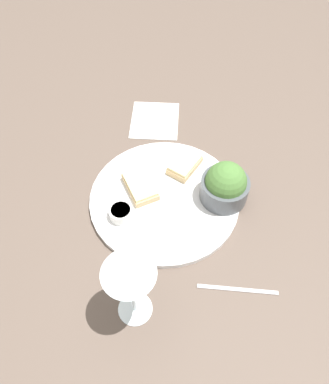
# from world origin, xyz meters

# --- Properties ---
(ground_plane) EXTENTS (4.00, 4.00, 0.00)m
(ground_plane) POSITION_xyz_m (0.00, 0.00, 0.00)
(ground_plane) COLOR brown
(dinner_plate) EXTENTS (0.36, 0.36, 0.01)m
(dinner_plate) POSITION_xyz_m (0.00, 0.00, 0.01)
(dinner_plate) COLOR white
(dinner_plate) RESTS_ON ground_plane
(salad_bowl) EXTENTS (0.11, 0.11, 0.11)m
(salad_bowl) POSITION_xyz_m (0.03, -0.14, 0.06)
(salad_bowl) COLOR #4C5156
(salad_bowl) RESTS_ON dinner_plate
(sauce_ramekin) EXTENTS (0.05, 0.05, 0.03)m
(sauce_ramekin) POSITION_xyz_m (-0.07, 0.09, 0.03)
(sauce_ramekin) COLOR white
(sauce_ramekin) RESTS_ON dinner_plate
(cheese_toast_near) EXTENTS (0.12, 0.11, 0.03)m
(cheese_toast_near) POSITION_xyz_m (0.01, 0.06, 0.03)
(cheese_toast_near) COLOR #D1B27F
(cheese_toast_near) RESTS_ON dinner_plate
(cheese_toast_far) EXTENTS (0.10, 0.08, 0.03)m
(cheese_toast_far) POSITION_xyz_m (0.10, -0.03, 0.03)
(cheese_toast_far) COLOR #D1B27F
(cheese_toast_far) RESTS_ON dinner_plate
(wine_glass) EXTENTS (0.09, 0.09, 0.18)m
(wine_glass) POSITION_xyz_m (-0.27, -0.00, 0.12)
(wine_glass) COLOR silver
(wine_glass) RESTS_ON ground_plane
(napkin) EXTENTS (0.17, 0.16, 0.01)m
(napkin) POSITION_xyz_m (0.26, 0.09, 0.00)
(napkin) COLOR white
(napkin) RESTS_ON ground_plane
(fork) EXTENTS (0.03, 0.17, 0.01)m
(fork) POSITION_xyz_m (-0.19, -0.20, 0.00)
(fork) COLOR silver
(fork) RESTS_ON ground_plane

